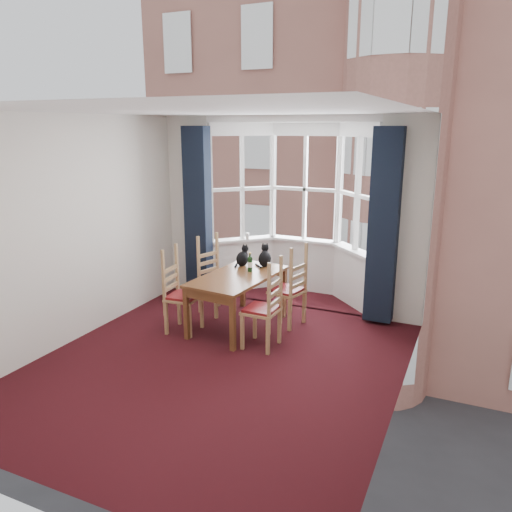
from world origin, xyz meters
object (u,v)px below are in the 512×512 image
Objects in this scene: chair_right_near at (268,311)px; cat_right at (265,257)px; cat_left at (243,258)px; chair_left_far at (213,280)px; chair_right_far at (293,293)px; chair_left_near at (177,296)px; dining_table at (238,281)px; candle_tall at (247,236)px; wine_bottle at (250,263)px.

cat_right is at bearing 115.41° from chair_right_near.
cat_left is at bearing -159.81° from cat_right.
cat_left is (0.46, 0.07, 0.37)m from chair_left_far.
chair_right_far is 0.89m from cat_left.
chair_left_near is 1.30m from chair_right_near.
dining_table is 1.68× the size of chair_right_near.
cat_left is at bearing 59.59° from chair_left_near.
cat_left is at bearing -68.46° from candle_tall.
chair_right_far is at bearing -8.46° from cat_left.
cat_right is (-0.51, 0.23, 0.38)m from chair_right_far.
wine_bottle reaches higher than dining_table.
dining_table is 0.31m from wine_bottle.
chair_right_near is 8.86× the size of candle_tall.
dining_table is at bearing 143.69° from chair_right_near.
candle_tall is (-1.19, 1.11, 0.45)m from chair_right_far.
chair_right_near is 1.25m from cat_left.
chair_left_near and chair_right_near have the same top height.
chair_right_near is (1.24, -0.84, 0.00)m from chair_left_far.
chair_left_near is at bearing -129.27° from cat_right.
wine_bottle is at bearing 129.20° from chair_right_near.
cat_right reaches higher than chair_left_near.
wine_bottle is at bearing -12.92° from chair_left_far.
chair_left_near is at bearing -94.70° from chair_left_far.
chair_left_far is (-0.60, 0.37, -0.17)m from dining_table.
chair_left_far and chair_right_near have the same top height.
wine_bottle is at bearing -170.03° from chair_right_far.
candle_tall reaches higher than chair_left_far.
dining_table is 0.51m from cat_left.
chair_left_near and chair_left_far have the same top height.
chair_left_near reaches higher than dining_table.
chair_right_near is 0.79m from chair_right_far.
chair_right_far is 0.70m from wine_bottle.
chair_left_far is 1.00× the size of chair_right_far.
dining_table is 0.81m from chair_right_near.
wine_bottle is 1.36m from candle_tall.
cat_right reaches higher than candle_tall.
chair_right_near is at bearing -49.38° from cat_left.
chair_left_near is 1.00× the size of chair_left_far.
chair_right_near is at bearing -91.81° from chair_right_far.
cat_left reaches higher than candle_tall.
chair_left_near is 1.10m from cat_left.
wine_bottle is (0.75, 0.67, 0.37)m from chair_left_near.
wine_bottle is at bearing -102.95° from cat_right.
chair_left_near is at bearing -120.41° from cat_left.
chair_left_near is at bearing -145.85° from dining_table.
candle_tall is (-0.61, 1.21, 0.08)m from wine_bottle.
chair_right_near is at bearing -36.31° from dining_table.
candle_tall is at bearing 116.72° from wine_bottle.
wine_bottle reaches higher than chair_left_far.
chair_right_near is 1.19m from cat_right.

